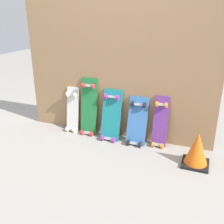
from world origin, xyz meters
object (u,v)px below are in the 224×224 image
at_px(skateboard_white, 72,112).
at_px(skateboard_blue, 137,124).
at_px(skateboard_green, 89,109).
at_px(skateboard_teal, 111,118).
at_px(traffic_cone, 197,150).
at_px(skateboard_purple, 160,125).

height_order(skateboard_white, skateboard_blue, skateboard_white).
relative_size(skateboard_green, skateboard_teal, 1.17).
bearing_deg(skateboard_blue, skateboard_white, 177.33).
bearing_deg(traffic_cone, skateboard_white, 169.68).
bearing_deg(skateboard_blue, skateboard_purple, 8.40).
distance_m(skateboard_green, skateboard_blue, 0.64).
distance_m(skateboard_teal, skateboard_purple, 0.58).
height_order(skateboard_green, skateboard_teal, skateboard_green).
height_order(skateboard_purple, traffic_cone, skateboard_purple).
height_order(skateboard_green, traffic_cone, skateboard_green).
bearing_deg(skateboard_blue, traffic_cone, -19.34).
bearing_deg(skateboard_green, skateboard_blue, -3.48).
bearing_deg(skateboard_white, traffic_cone, -10.32).
relative_size(skateboard_white, skateboard_green, 0.82).
bearing_deg(skateboard_white, skateboard_green, -0.47).
bearing_deg(skateboard_purple, skateboard_green, -179.98).
relative_size(skateboard_teal, skateboard_blue, 1.09).
relative_size(skateboard_white, skateboard_teal, 0.95).
distance_m(skateboard_white, skateboard_green, 0.24).
xyz_separation_m(skateboard_blue, traffic_cone, (0.69, -0.24, -0.07)).
bearing_deg(traffic_cone, skateboard_purple, 146.80).
height_order(skateboard_white, skateboard_teal, skateboard_teal).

